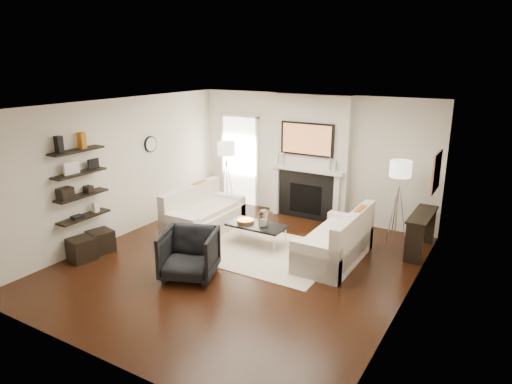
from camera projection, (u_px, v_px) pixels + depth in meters
The scene contains 71 objects.
room_envelope at pixel (237, 189), 7.49m from camera, with size 6.00×6.00×6.00m.
chimney_breast at pixel (310, 158), 9.86m from camera, with size 1.80×0.25×2.70m, color silver.
fireplace_surround at pixel (306, 196), 9.98m from camera, with size 1.30×0.02×1.04m, color black.
firebox at pixel (306, 199), 10.00m from camera, with size 0.75×0.02×0.65m, color black.
mantel_pilaster_l at pixel (276, 190), 10.30m from camera, with size 0.12×0.08×1.10m, color white.
mantel_pilaster_r at pixel (336, 200), 9.60m from camera, with size 0.12×0.08×1.10m, color white.
mantel_shelf at pixel (306, 170), 9.77m from camera, with size 1.70×0.18×0.07m, color white.
tv_body at pixel (307, 139), 9.61m from camera, with size 1.20×0.06×0.70m, color black.
tv_screen at pixel (306, 139), 9.58m from camera, with size 1.10×0.01×0.62m, color #BF723F.
candlestick_l_tall at pixel (283, 158), 10.00m from camera, with size 0.04×0.04×0.30m, color silver.
candlestick_l_short at pixel (278, 159), 10.07m from camera, with size 0.04×0.04×0.24m, color silver.
candlestick_r_tall at pixel (330, 164), 9.46m from camera, with size 0.04×0.04×0.30m, color silver.
candlestick_r_short at pixel (336, 166), 9.40m from camera, with size 0.04×0.04×0.24m, color silver.
hallway_panel at pixel (240, 161), 10.94m from camera, with size 0.90×0.02×2.10m, color white.
door_trim_l at pixel (223, 159), 11.15m from camera, with size 0.06×0.06×2.16m, color white.
door_trim_r at pixel (257, 163), 10.68m from camera, with size 0.06×0.06×2.16m, color white.
door_trim_top at pixel (239, 116), 10.61m from camera, with size 1.02×0.06×0.06m, color white.
rug at pixel (263, 251), 8.38m from camera, with size 2.60×2.00×0.01m, color beige.
loveseat_left_base at pixel (205, 222), 9.28m from camera, with size 0.85×1.80×0.42m, color white.
loveseat_left_back at pixel (191, 205), 9.35m from camera, with size 0.18×1.80×0.80m, color white.
loveseat_left_arm_n at pixel (179, 230), 8.59m from camera, with size 0.85×0.18×0.60m, color white.
loveseat_left_arm_s at pixel (227, 207), 9.92m from camera, with size 0.85×0.18×0.60m, color white.
loveseat_left_cushion at pixel (206, 210), 9.18m from camera, with size 0.63×1.44×0.10m, color white.
pillow_left_orange at pixel (200, 192), 9.54m from camera, with size 0.10×0.42×0.42m, color #AC6015.
pillow_left_charcoal at pixel (181, 200), 9.05m from camera, with size 0.10×0.40×0.40m, color black.
loveseat_right_base at pixel (334, 249), 7.96m from camera, with size 0.85×1.80×0.42m, color white.
loveseat_right_back at pixel (353, 236), 7.71m from camera, with size 0.18×1.80×0.80m, color white.
loveseat_right_arm_n at pixel (315, 262), 7.27m from camera, with size 0.85×0.18×0.60m, color white.
loveseat_right_arm_s at pixel (350, 230), 8.60m from camera, with size 0.85×0.18×0.60m, color white.
loveseat_right_cushion at pixel (332, 235), 7.91m from camera, with size 0.63×1.44×0.10m, color white.
pillow_right_orange at pixel (360, 220), 7.90m from camera, with size 0.10×0.42×0.42m, color #AC6015.
pillow_right_charcoal at pixel (348, 231), 7.40m from camera, with size 0.10×0.40×0.40m, color black.
coffee_table at pixel (257, 225), 8.56m from camera, with size 1.10×0.55×0.04m, color black.
coffee_leg_nw at pixel (228, 235), 8.68m from camera, with size 0.02×0.02×0.38m, color silver.
coffee_leg_ne at pixel (274, 245), 8.19m from camera, with size 0.02×0.02×0.38m, color silver.
coffee_leg_sw at pixel (241, 227), 9.04m from camera, with size 0.02×0.02×0.38m, color silver.
coffee_leg_se at pixel (286, 237), 8.55m from camera, with size 0.02×0.02×0.38m, color silver.
hurricane_glass at pixel (264, 219), 8.44m from camera, with size 0.18×0.18×0.31m, color white.
hurricane_candle at pixel (264, 222), 8.46m from camera, with size 0.09×0.09×0.14m, color white.
copper_bowl at pixel (245, 221), 8.67m from camera, with size 0.32×0.32×0.05m, color orange.
armchair at pixel (189, 252), 7.32m from camera, with size 0.84×0.78×0.86m, color black.
lamp_left_post at pixel (227, 185), 10.58m from camera, with size 0.02×0.02×1.20m, color silver.
lamp_left_shade at pixel (226, 148), 10.34m from camera, with size 0.40×0.40×0.30m, color white.
lamp_left_leg_a at pixel (231, 185), 10.53m from camera, with size 0.02×0.02×1.25m, color silver.
lamp_left_leg_b at pixel (227, 183), 10.69m from camera, with size 0.02×0.02×1.25m, color silver.
lamp_left_leg_c at pixel (223, 185), 10.53m from camera, with size 0.02×0.02×1.25m, color silver.
lamp_right_post at pixel (397, 212), 8.68m from camera, with size 0.02×0.02×1.20m, color silver.
lamp_right_shade at pixel (401, 169), 8.44m from camera, with size 0.40×0.40×0.30m, color white.
lamp_right_leg_a at pixel (403, 213), 8.62m from camera, with size 0.02×0.02×1.25m, color silver.
lamp_right_leg_b at pixel (395, 210), 8.78m from camera, with size 0.02×0.02×1.25m, color silver.
lamp_right_leg_c at pixel (392, 213), 8.63m from camera, with size 0.02×0.02×1.25m, color silver.
console_top at pixel (423, 215), 8.15m from camera, with size 0.35×1.20×0.04m, color black.
console_leg_n at pixel (414, 244), 7.80m from camera, with size 0.30×0.04×0.71m, color black.
console_leg_s at pixel (427, 225), 8.71m from camera, with size 0.30×0.04×0.71m, color black.
wall_art at pixel (436, 172), 7.79m from camera, with size 0.03×0.70×0.70m, color #B46F5A.
shelf_bottom at pixel (84, 217), 8.12m from camera, with size 0.25×1.00×0.04m, color black.
shelf_lower at pixel (82, 195), 8.01m from camera, with size 0.25×1.00×0.04m, color black.
shelf_upper at pixel (79, 173), 7.90m from camera, with size 0.25×1.00×0.04m, color black.
shelf_top at pixel (77, 151), 7.79m from camera, with size 0.25×1.00×0.04m, color black.
decor_magfile_a at pixel (59, 145), 7.47m from camera, with size 0.12×0.10×0.28m, color black.
decor_magfile_b at pixel (82, 140), 7.85m from camera, with size 0.12×0.10×0.28m, color #AC6015.
decor_frame_a at pixel (71, 168), 7.75m from camera, with size 0.04×0.30×0.22m, color white.
decor_frame_b at pixel (93, 164), 8.13m from camera, with size 0.04×0.22×0.18m, color black.
decor_wine_rack at pixel (65, 193), 7.71m from camera, with size 0.18×0.25×0.20m, color black.
decor_box_small at pixel (88, 189), 8.12m from camera, with size 0.15×0.12×0.12m, color black.
decor_books at pixel (77, 217), 8.00m from camera, with size 0.14×0.20×0.05m, color black.
decor_box_tall at pixel (95, 207), 8.31m from camera, with size 0.10×0.10×0.18m, color white.
clock_rim at pixel (150, 144), 9.47m from camera, with size 0.34×0.34×0.04m, color black.
clock_face at pixel (151, 144), 9.45m from camera, with size 0.29×0.29×0.01m, color white.
ottoman_near at pixel (101, 241), 8.35m from camera, with size 0.40×0.40×0.40m, color black.
ottoman_far at pixel (82, 249), 7.99m from camera, with size 0.40×0.40×0.40m, color black.
Camera 1 is at (3.93, -6.04, 3.42)m, focal length 32.00 mm.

